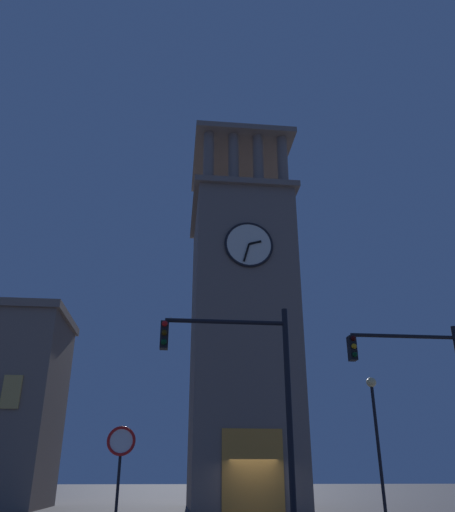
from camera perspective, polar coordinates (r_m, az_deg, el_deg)
clocktower at (r=33.23m, az=1.53°, el=-8.71°), size 6.82×8.65×26.20m
traffic_signal_near at (r=16.98m, az=21.78°, el=-13.86°), size 3.59×0.41×6.10m
traffic_signal_mid at (r=13.86m, az=2.27°, el=-13.90°), size 3.52×0.41×6.04m
street_lamp at (r=24.21m, az=16.24°, el=-17.19°), size 0.44×0.44×5.80m
no_horn_sign at (r=15.07m, az=-11.91°, el=-20.58°), size 0.78×0.14×2.98m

